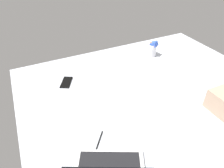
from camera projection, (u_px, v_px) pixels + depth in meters
The scene contains 4 objects.
bed_mattress at pixel (148, 98), 150.61cm from camera, with size 180.00×140.00×18.00cm, color #B7BCC6.
snack_cup at pixel (151, 49), 180.70cm from camera, with size 9.20×10.26×14.90cm.
cell_phone at pixel (66, 82), 150.33cm from camera, with size 6.80×14.00×0.80cm, color black.
charger_cable at pixel (98, 144), 106.26cm from camera, with size 17.00×0.60×0.60cm, color black.
Camera 1 is at (73.89, 91.83, 107.14)cm, focal length 32.18 mm.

